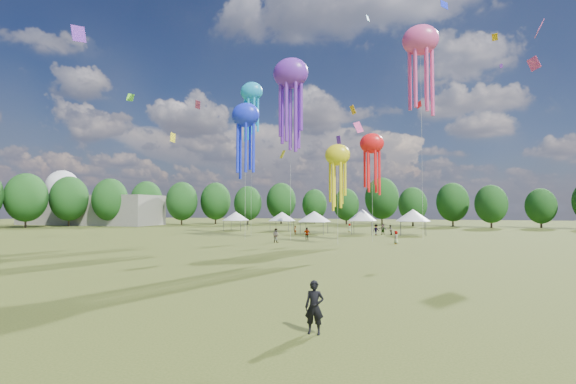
# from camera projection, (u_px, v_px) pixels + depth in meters

# --- Properties ---
(ground) EXTENTS (300.00, 300.00, 0.00)m
(ground) POSITION_uv_depth(u_px,v_px,m) (171.00, 299.00, 20.10)
(ground) COLOR #384416
(ground) RESTS_ON ground
(observer_main) EXTENTS (0.72, 0.48, 1.94)m
(observer_main) POSITION_uv_depth(u_px,v_px,m) (314.00, 307.00, 14.65)
(observer_main) COLOR black
(observer_main) RESTS_ON ground
(spectator_near) EXTENTS (1.10, 0.97, 1.91)m
(spectator_near) POSITION_uv_depth(u_px,v_px,m) (276.00, 235.00, 53.11)
(spectator_near) COLOR gray
(spectator_near) RESTS_ON ground
(spectators_far) EXTENTS (17.80, 24.58, 1.91)m
(spectators_far) POSITION_uv_depth(u_px,v_px,m) (367.00, 231.00, 65.66)
(spectators_far) COLOR gray
(spectators_far) RESTS_ON ground
(festival_tents) EXTENTS (39.88, 12.06, 4.44)m
(festival_tents) POSITION_uv_depth(u_px,v_px,m) (322.00, 216.00, 73.04)
(festival_tents) COLOR #47474C
(festival_tents) RESTS_ON ground
(show_kites) EXTENTS (31.72, 14.96, 32.28)m
(show_kites) POSITION_uv_depth(u_px,v_px,m) (327.00, 98.00, 59.01)
(show_kites) COLOR #1B2DF3
(show_kites) RESTS_ON ground
(small_kites) EXTENTS (66.50, 58.45, 42.51)m
(small_kites) POSITION_uv_depth(u_px,v_px,m) (327.00, 49.00, 60.39)
(small_kites) COLOR #1B2DF3
(small_kites) RESTS_ON ground
(treeline) EXTENTS (201.57, 95.24, 13.43)m
(treeline) POSITION_uv_depth(u_px,v_px,m) (328.00, 199.00, 81.36)
(treeline) COLOR #38281C
(treeline) RESTS_ON ground
(hangar) EXTENTS (40.00, 12.00, 8.00)m
(hangar) POSITION_uv_depth(u_px,v_px,m) (90.00, 210.00, 109.63)
(hangar) COLOR gray
(hangar) RESTS_ON ground
(radome) EXTENTS (9.00, 9.00, 16.00)m
(radome) POSITION_uv_depth(u_px,v_px,m) (62.00, 190.00, 120.15)
(radome) COLOR white
(radome) RESTS_ON ground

